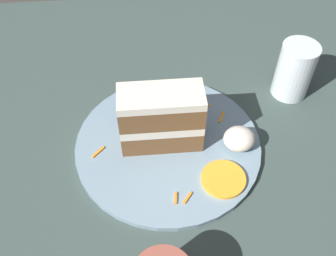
# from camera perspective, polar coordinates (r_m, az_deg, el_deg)

# --- Properties ---
(ground_plane) EXTENTS (6.00, 6.00, 0.00)m
(ground_plane) POSITION_cam_1_polar(r_m,az_deg,el_deg) (0.68, 1.16, -4.90)
(ground_plane) COLOR #38332D
(ground_plane) RESTS_ON ground
(dining_table) EXTENTS (1.33, 0.95, 0.03)m
(dining_table) POSITION_cam_1_polar(r_m,az_deg,el_deg) (0.66, 1.18, -4.13)
(dining_table) COLOR #384742
(dining_table) RESTS_ON ground
(plate) EXTENTS (0.31, 0.31, 0.01)m
(plate) POSITION_cam_1_polar(r_m,az_deg,el_deg) (0.65, -0.00, -2.44)
(plate) COLOR gray
(plate) RESTS_ON dining_table
(cake_slice) EXTENTS (0.13, 0.06, 0.11)m
(cake_slice) POSITION_cam_1_polar(r_m,az_deg,el_deg) (0.61, -0.99, 1.42)
(cake_slice) COLOR brown
(cake_slice) RESTS_ON plate
(cream_dollop) EXTENTS (0.05, 0.05, 0.04)m
(cream_dollop) POSITION_cam_1_polar(r_m,az_deg,el_deg) (0.64, 10.31, -1.53)
(cream_dollop) COLOR silver
(cream_dollop) RESTS_ON plate
(orange_garnish) EXTENTS (0.07, 0.07, 0.01)m
(orange_garnish) POSITION_cam_1_polar(r_m,az_deg,el_deg) (0.61, 8.05, -7.32)
(orange_garnish) COLOR orange
(orange_garnish) RESTS_ON plate
(carrot_shreds_scatter) EXTENTS (0.23, 0.23, 0.00)m
(carrot_shreds_scatter) POSITION_cam_1_polar(r_m,az_deg,el_deg) (0.64, 0.82, -2.55)
(carrot_shreds_scatter) COLOR orange
(carrot_shreds_scatter) RESTS_ON plate
(drinking_glass) EXTENTS (0.07, 0.07, 0.10)m
(drinking_glass) POSITION_cam_1_polar(r_m,az_deg,el_deg) (0.75, 17.76, 7.55)
(drinking_glass) COLOR silver
(drinking_glass) RESTS_ON dining_table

